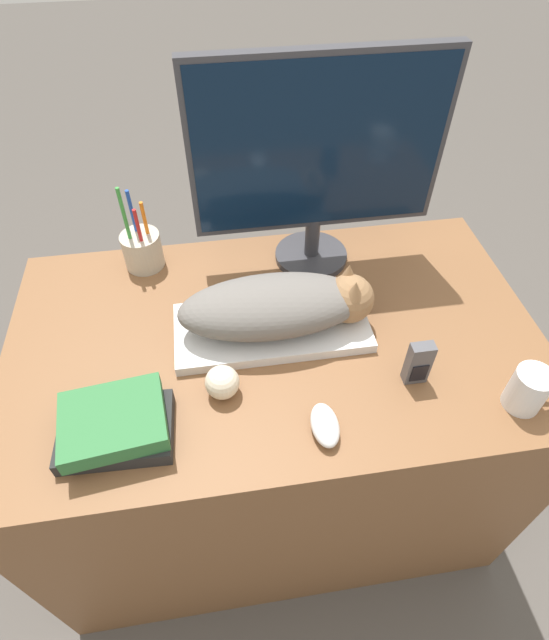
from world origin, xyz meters
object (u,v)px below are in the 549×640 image
at_px(baseball, 222,382).
at_px(book_stack, 115,426).
at_px(coffee_mug, 529,389).
at_px(pen_cup, 142,249).
at_px(keyboard, 272,328).
at_px(phone, 418,363).
at_px(computer_mouse, 325,425).
at_px(monitor, 318,155).
at_px(cat, 284,305).

xyz_separation_m(baseball, book_stack, (-0.20, -0.07, 0.00)).
relative_size(coffee_mug, baseball, 1.52).
bearing_deg(pen_cup, keyboard, -44.09).
bearing_deg(coffee_mug, baseball, 168.86).
distance_m(keyboard, book_stack, 0.39).
bearing_deg(phone, baseball, 176.30).
bearing_deg(computer_mouse, pen_cup, 122.69).
distance_m(monitor, coffee_mug, 0.64).
distance_m(keyboard, monitor, 0.39).
bearing_deg(book_stack, monitor, 44.42).
xyz_separation_m(cat, pen_cup, (-0.31, 0.27, -0.03)).
distance_m(cat, baseball, 0.21).
height_order(cat, pen_cup, pen_cup).
relative_size(baseball, book_stack, 0.32).
bearing_deg(pen_cup, cat, -41.60).
bearing_deg(pen_cup, computer_mouse, -57.31).
relative_size(keyboard, pen_cup, 1.87).
height_order(keyboard, cat, cat).
height_order(coffee_mug, pen_cup, pen_cup).
xyz_separation_m(keyboard, book_stack, (-0.32, -0.21, 0.02)).
height_order(pen_cup, book_stack, pen_cup).
xyz_separation_m(pen_cup, book_stack, (-0.04, -0.49, -0.02)).
height_order(cat, book_stack, cat).
bearing_deg(coffee_mug, monitor, 122.94).
bearing_deg(monitor, book_stack, -135.58).
bearing_deg(keyboard, pen_cup, 135.91).
height_order(keyboard, phone, phone).
xyz_separation_m(pen_cup, baseball, (0.16, -0.42, -0.02)).
relative_size(cat, monitor, 0.75).
bearing_deg(computer_mouse, cat, 97.69).
distance_m(baseball, phone, 0.39).
bearing_deg(pen_cup, coffee_mug, -35.85).
bearing_deg(computer_mouse, monitor, 81.32).
bearing_deg(phone, monitor, 107.86).
bearing_deg(keyboard, cat, 0.00).
relative_size(pen_cup, book_stack, 1.08).
height_order(monitor, pen_cup, monitor).
bearing_deg(baseball, book_stack, -161.42).
relative_size(keyboard, phone, 4.11).
bearing_deg(baseball, coffee_mug, -11.14).
bearing_deg(computer_mouse, coffee_mug, 0.12).
xyz_separation_m(pen_cup, phone, (0.55, -0.45, 0.00)).
bearing_deg(phone, computer_mouse, -156.57).
xyz_separation_m(computer_mouse, pen_cup, (-0.34, 0.54, 0.03)).
bearing_deg(keyboard, computer_mouse, -76.87).
xyz_separation_m(monitor, phone, (0.13, -0.41, -0.24)).
bearing_deg(monitor, phone, -72.14).
bearing_deg(book_stack, pen_cup, 85.48).
bearing_deg(coffee_mug, keyboard, 150.29).
relative_size(cat, phone, 4.06).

